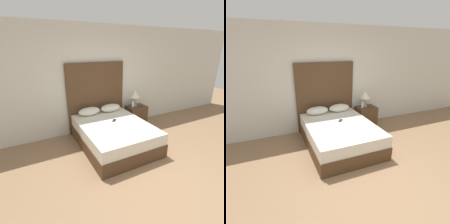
% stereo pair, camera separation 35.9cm
% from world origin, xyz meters
% --- Properties ---
extents(ground_plane, '(16.00, 16.00, 0.00)m').
position_xyz_m(ground_plane, '(0.00, 0.00, 0.00)').
color(ground_plane, '#8C6B4C').
extents(wall_back, '(10.00, 0.06, 2.70)m').
position_xyz_m(wall_back, '(0.00, 2.51, 1.35)').
color(wall_back, silver).
rests_on(wall_back, ground_plane).
extents(bed, '(1.48, 1.91, 0.54)m').
position_xyz_m(bed, '(-0.06, 1.45, 0.27)').
color(bed, '#4C331E').
rests_on(bed, ground_plane).
extents(headboard, '(1.55, 0.05, 1.81)m').
position_xyz_m(headboard, '(-0.06, 2.43, 0.91)').
color(headboard, '#4C331E').
rests_on(headboard, ground_plane).
extents(pillow_left, '(0.56, 0.30, 0.20)m').
position_xyz_m(pillow_left, '(-0.36, 2.21, 0.64)').
color(pillow_left, silver).
rests_on(pillow_left, bed).
extents(pillow_right, '(0.56, 0.30, 0.20)m').
position_xyz_m(pillow_right, '(0.23, 2.21, 0.64)').
color(pillow_right, silver).
rests_on(pillow_right, bed).
extents(phone_on_bed, '(0.15, 0.16, 0.01)m').
position_xyz_m(phone_on_bed, '(0.03, 1.61, 0.55)').
color(phone_on_bed, '#232328').
rests_on(phone_on_bed, bed).
extents(nightstand, '(0.54, 0.39, 0.59)m').
position_xyz_m(nightstand, '(1.03, 2.14, 0.29)').
color(nightstand, '#4C331E').
rests_on(nightstand, ground_plane).
extents(table_lamp, '(0.29, 0.29, 0.43)m').
position_xyz_m(table_lamp, '(1.02, 2.22, 0.91)').
color(table_lamp, tan).
rests_on(table_lamp, nightstand).
extents(phone_on_nightstand, '(0.11, 0.16, 0.01)m').
position_xyz_m(phone_on_nightstand, '(1.12, 2.05, 0.59)').
color(phone_on_nightstand, '#232328').
rests_on(phone_on_nightstand, nightstand).
extents(toiletry_bottle, '(0.06, 0.06, 0.16)m').
position_xyz_m(toiletry_bottle, '(0.90, 2.14, 0.67)').
color(toiletry_bottle, silver).
rests_on(toiletry_bottle, nightstand).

